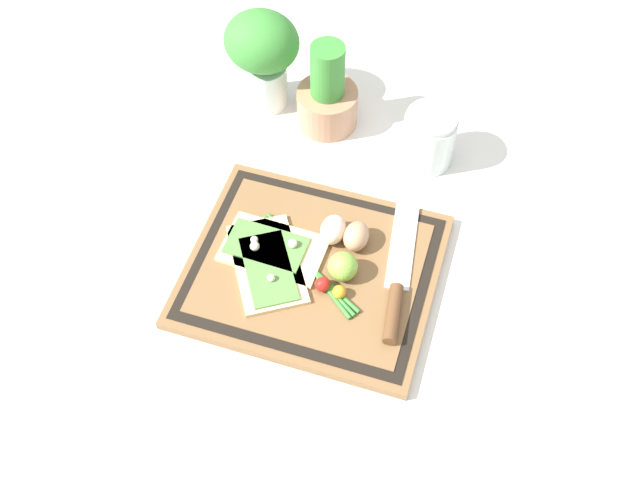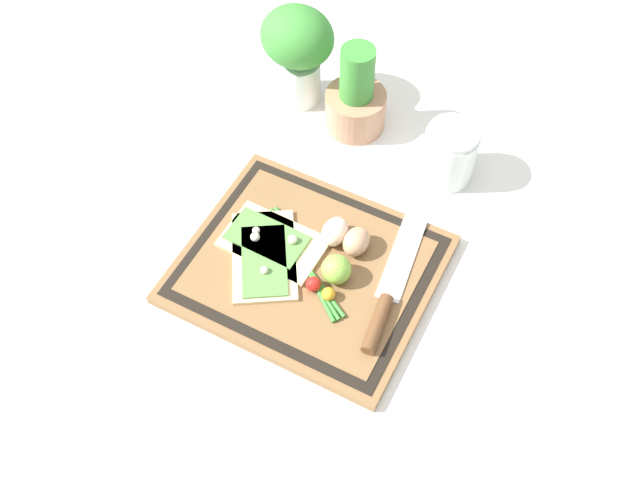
# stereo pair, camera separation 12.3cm
# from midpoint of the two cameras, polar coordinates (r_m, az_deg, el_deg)

# --- Properties ---
(ground_plane) EXTENTS (6.00, 6.00, 0.00)m
(ground_plane) POSITION_cam_midpoint_polar(r_m,az_deg,el_deg) (1.24, -3.44, -2.75)
(ground_plane) COLOR silver
(cutting_board) EXTENTS (0.40, 0.34, 0.02)m
(cutting_board) POSITION_cam_midpoint_polar(r_m,az_deg,el_deg) (1.23, -3.46, -2.51)
(cutting_board) COLOR brown
(cutting_board) RESTS_ON ground_plane
(pizza_slice_near) EXTENTS (0.18, 0.20, 0.02)m
(pizza_slice_near) POSITION_cam_midpoint_polar(r_m,az_deg,el_deg) (1.22, -6.93, -2.08)
(pizza_slice_near) COLOR beige
(pizza_slice_near) RESTS_ON cutting_board
(pizza_slice_far) EXTENTS (0.17, 0.11, 0.02)m
(pizza_slice_far) POSITION_cam_midpoint_polar(r_m,az_deg,el_deg) (1.24, -6.50, -0.81)
(pizza_slice_far) COLOR beige
(pizza_slice_far) RESTS_ON cutting_board
(knife) EXTENTS (0.07, 0.27, 0.02)m
(knife) POSITION_cam_midpoint_polar(r_m,az_deg,el_deg) (1.18, 2.87, -4.22)
(knife) COLOR silver
(knife) RESTS_ON cutting_board
(egg_brown) EXTENTS (0.04, 0.06, 0.04)m
(egg_brown) POSITION_cam_midpoint_polar(r_m,az_deg,el_deg) (1.22, -0.08, 0.08)
(egg_brown) COLOR tan
(egg_brown) RESTS_ON cutting_board
(egg_pink) EXTENTS (0.04, 0.06, 0.04)m
(egg_pink) POSITION_cam_midpoint_polar(r_m,az_deg,el_deg) (1.23, -1.83, 0.59)
(egg_pink) COLOR beige
(egg_pink) RESTS_ON cutting_board
(lime) EXTENTS (0.05, 0.05, 0.05)m
(lime) POSITION_cam_midpoint_polar(r_m,az_deg,el_deg) (1.19, -1.12, -2.05)
(lime) COLOR #7FB742
(lime) RESTS_ON cutting_board
(cherry_tomato_red) EXTENTS (0.02, 0.02, 0.02)m
(cherry_tomato_red) POSITION_cam_midpoint_polar(r_m,az_deg,el_deg) (1.19, -2.78, -3.60)
(cherry_tomato_red) COLOR red
(cherry_tomato_red) RESTS_ON cutting_board
(cherry_tomato_yellow) EXTENTS (0.02, 0.02, 0.02)m
(cherry_tomato_yellow) POSITION_cam_midpoint_polar(r_m,az_deg,el_deg) (1.18, -1.49, -4.20)
(cherry_tomato_yellow) COLOR gold
(cherry_tomato_yellow) RESTS_ON cutting_board
(scallion_bunch) EXTENTS (0.21, 0.16, 0.01)m
(scallion_bunch) POSITION_cam_midpoint_polar(r_m,az_deg,el_deg) (1.22, -3.77, -1.88)
(scallion_bunch) COLOR #388433
(scallion_bunch) RESTS_ON cutting_board
(herb_pot) EXTENTS (0.11, 0.11, 0.18)m
(herb_pot) POSITION_cam_midpoint_polar(r_m,az_deg,el_deg) (1.40, -1.98, 10.68)
(herb_pot) COLOR #AD7A5B
(herb_pot) RESTS_ON ground_plane
(sauce_jar) EXTENTS (0.09, 0.09, 0.11)m
(sauce_jar) POSITION_cam_midpoint_polar(r_m,az_deg,el_deg) (1.35, 5.67, 7.36)
(sauce_jar) COLOR silver
(sauce_jar) RESTS_ON ground_plane
(herb_glass) EXTENTS (0.14, 0.12, 0.20)m
(herb_glass) POSITION_cam_midpoint_polar(r_m,az_deg,el_deg) (1.41, -6.96, 13.81)
(herb_glass) COLOR silver
(herb_glass) RESTS_ON ground_plane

